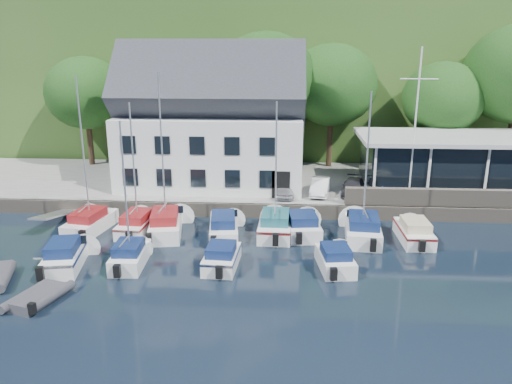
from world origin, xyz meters
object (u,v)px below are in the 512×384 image
Objects in this scene: boat_r1_6 at (367,164)px; car_silver at (284,188)px; boat_r1_3 at (224,225)px; boat_r2_1 at (125,191)px; car_dgrey at (353,187)px; boat_r1_5 at (302,224)px; boat_r2_0 at (65,253)px; club_pavilion at (445,162)px; boat_r1_0 at (84,163)px; flagpole at (415,126)px; boat_r2_3 at (335,257)px; boat_r2_2 at (222,255)px; boat_r1_4 at (276,162)px; car_blue at (388,187)px; dinghy_1 at (38,295)px; car_white at (320,186)px; boat_r1_1 at (134,170)px; boat_r1_7 at (414,230)px; harbor_building at (212,129)px; boat_r1_2 at (163,161)px.

car_silver is at bearing 137.35° from boat_r1_6.
boat_r1_3 is 0.75× the size of boat_r2_1.
boat_r1_3 is at bearing -131.18° from car_dgrey.
boat_r2_1 is at bearing -158.83° from boat_r1_5.
car_dgrey is 0.66× the size of boat_r2_0.
boat_r2_0 is at bearing -150.51° from club_pavilion.
boat_r1_0 is (-12.55, -5.36, 2.96)m from car_silver.
boat_r1_6 is (-0.13, -6.26, 3.21)m from car_dgrey.
boat_r2_3 is (-6.15, -10.00, -5.62)m from flagpole.
club_pavilion is 12.70m from car_silver.
boat_r1_3 is 0.67× the size of boat_r1_6.
car_silver is 0.73× the size of boat_r2_2.
boat_r2_2 is (-2.81, -5.03, -4.07)m from boat_r1_4.
car_dgrey is (5.13, 0.78, -0.03)m from car_silver.
boat_r1_0 is (-17.68, -6.14, 2.99)m from car_dgrey.
boat_r1_3 is (-16.03, -8.62, -2.30)m from club_pavilion.
boat_r1_5 is at bearing 25.52° from boat_r2_1.
car_blue reaches higher than car_silver.
car_blue reaches higher than dinghy_1.
club_pavilion reaches higher than car_white.
car_blue is 0.44× the size of boat_r1_1.
boat_r1_1 is (-21.75, -8.07, 1.06)m from club_pavilion.
boat_r1_7 is 20.58m from boat_r2_0.
flagpole reaches higher than boat_r1_1.
car_blue reaches higher than car_white.
car_dgrey is 0.80× the size of boat_r2_3.
club_pavilion is at bearing -1.59° from harbor_building.
harbor_building is 10.11m from boat_r1_4.
boat_r1_6 reaches higher than club_pavilion.
boat_r2_0 is at bearing -113.43° from harbor_building.
harbor_building is 1.69× the size of boat_r2_1.
boat_r1_7 is 6.81m from boat_r2_3.
car_white reaches higher than boat_r1_7.
harbor_building is 14.14m from car_blue.
boat_r1_0 is at bearing -175.64° from car_blue.
boat_r1_1 is 1.46× the size of boat_r1_7.
harbor_building is at bearing 147.70° from car_silver.
boat_r1_7 is at bearing -7.07° from boat_r1_3.
club_pavilion is at bearing 11.72° from car_silver.
car_blue is 0.38× the size of boat_r1_4.
boat_r1_1 is at bearing 56.98° from boat_r2_0.
boat_r2_0 is at bearing -167.09° from boat_r1_7.
car_white is 7.21m from boat_r1_6.
boat_r1_2 is at bearing -4.82° from boat_r1_1.
boat_r2_1 reaches higher than car_dgrey.
car_dgrey is at bearing 16.92° from boat_r1_2.
boat_r1_4 is (-8.10, -5.75, 3.13)m from car_blue.
car_white is 0.78× the size of boat_r2_2.
boat_r1_1 is at bearing 167.50° from boat_r1_3.
harbor_building is 11.14m from boat_r1_0.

